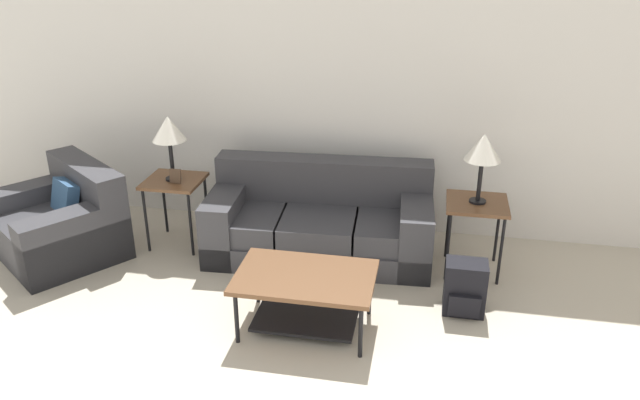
{
  "coord_description": "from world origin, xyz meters",
  "views": [
    {
      "loc": [
        0.61,
        -1.24,
        2.77
      ],
      "look_at": [
        -0.23,
        3.13,
        0.8
      ],
      "focal_mm": 35.0,
      "sensor_mm": 36.0,
      "label": 1
    }
  ],
  "objects_px": {
    "couch": "(320,223)",
    "table_lamp_right": "(483,149)",
    "side_table_right": "(476,210)",
    "table_lamp_left": "(169,130)",
    "side_table_left": "(174,187)",
    "armchair": "(61,223)",
    "coffee_table": "(305,289)",
    "backpack": "(465,288)"
  },
  "relations": [
    {
      "from": "couch",
      "to": "table_lamp_right",
      "type": "distance_m",
      "value": 1.58
    },
    {
      "from": "side_table_right",
      "to": "table_lamp_left",
      "type": "bearing_deg",
      "value": -180.0
    },
    {
      "from": "side_table_left",
      "to": "armchair",
      "type": "bearing_deg",
      "value": -159.95
    },
    {
      "from": "side_table_left",
      "to": "table_lamp_left",
      "type": "distance_m",
      "value": 0.54
    },
    {
      "from": "coffee_table",
      "to": "side_table_right",
      "type": "xyz_separation_m",
      "value": [
        1.24,
        1.11,
        0.24
      ]
    },
    {
      "from": "table_lamp_left",
      "to": "backpack",
      "type": "relative_size",
      "value": 1.38
    },
    {
      "from": "table_lamp_left",
      "to": "couch",
      "type": "bearing_deg",
      "value": 3.06
    },
    {
      "from": "side_table_right",
      "to": "backpack",
      "type": "distance_m",
      "value": 0.77
    },
    {
      "from": "coffee_table",
      "to": "side_table_right",
      "type": "relative_size",
      "value": 1.56
    },
    {
      "from": "side_table_right",
      "to": "table_lamp_right",
      "type": "xyz_separation_m",
      "value": [
        0.0,
        -0.0,
        0.54
      ]
    },
    {
      "from": "backpack",
      "to": "coffee_table",
      "type": "bearing_deg",
      "value": -159.37
    },
    {
      "from": "table_lamp_left",
      "to": "backpack",
      "type": "xyz_separation_m",
      "value": [
        2.62,
        -0.67,
        -0.91
      ]
    },
    {
      "from": "armchair",
      "to": "coffee_table",
      "type": "bearing_deg",
      "value": -17.22
    },
    {
      "from": "side_table_right",
      "to": "backpack",
      "type": "relative_size",
      "value": 1.51
    },
    {
      "from": "side_table_right",
      "to": "backpack",
      "type": "xyz_separation_m",
      "value": [
        -0.08,
        -0.67,
        -0.36
      ]
    },
    {
      "from": "armchair",
      "to": "side_table_right",
      "type": "relative_size",
      "value": 2.23
    },
    {
      "from": "side_table_left",
      "to": "backpack",
      "type": "height_order",
      "value": "side_table_left"
    },
    {
      "from": "armchair",
      "to": "table_lamp_left",
      "type": "height_order",
      "value": "table_lamp_left"
    },
    {
      "from": "side_table_left",
      "to": "table_lamp_left",
      "type": "height_order",
      "value": "table_lamp_left"
    },
    {
      "from": "coffee_table",
      "to": "table_lamp_right",
      "type": "height_order",
      "value": "table_lamp_right"
    },
    {
      "from": "armchair",
      "to": "table_lamp_left",
      "type": "distance_m",
      "value": 1.32
    },
    {
      "from": "table_lamp_left",
      "to": "backpack",
      "type": "bearing_deg",
      "value": -14.33
    },
    {
      "from": "couch",
      "to": "table_lamp_right",
      "type": "xyz_separation_m",
      "value": [
        1.35,
        -0.07,
        0.82
      ]
    },
    {
      "from": "couch",
      "to": "side_table_left",
      "type": "bearing_deg",
      "value": -176.94
    },
    {
      "from": "side_table_right",
      "to": "couch",
      "type": "bearing_deg",
      "value": 176.95
    },
    {
      "from": "coffee_table",
      "to": "table_lamp_left",
      "type": "height_order",
      "value": "table_lamp_left"
    },
    {
      "from": "armchair",
      "to": "side_table_left",
      "type": "distance_m",
      "value": 1.07
    },
    {
      "from": "side_table_right",
      "to": "table_lamp_right",
      "type": "distance_m",
      "value": 0.54
    },
    {
      "from": "side_table_right",
      "to": "table_lamp_left",
      "type": "distance_m",
      "value": 2.75
    },
    {
      "from": "armchair",
      "to": "table_lamp_left",
      "type": "xyz_separation_m",
      "value": [
        0.97,
        0.35,
        0.83
      ]
    },
    {
      "from": "table_lamp_right",
      "to": "side_table_left",
      "type": "bearing_deg",
      "value": 180.0
    },
    {
      "from": "table_lamp_right",
      "to": "backpack",
      "type": "xyz_separation_m",
      "value": [
        -0.08,
        -0.67,
        -0.91
      ]
    },
    {
      "from": "couch",
      "to": "table_lamp_left",
      "type": "relative_size",
      "value": 3.42
    },
    {
      "from": "coffee_table",
      "to": "side_table_right",
      "type": "distance_m",
      "value": 1.68
    },
    {
      "from": "coffee_table",
      "to": "table_lamp_left",
      "type": "relative_size",
      "value": 1.7
    },
    {
      "from": "couch",
      "to": "table_lamp_right",
      "type": "bearing_deg",
      "value": -3.05
    },
    {
      "from": "coffee_table",
      "to": "table_lamp_right",
      "type": "bearing_deg",
      "value": 41.8
    },
    {
      "from": "armchair",
      "to": "backpack",
      "type": "xyz_separation_m",
      "value": [
        3.59,
        -0.32,
        -0.08
      ]
    },
    {
      "from": "side_table_right",
      "to": "table_lamp_right",
      "type": "relative_size",
      "value": 1.09
    },
    {
      "from": "couch",
      "to": "armchair",
      "type": "bearing_deg",
      "value": -169.57
    },
    {
      "from": "backpack",
      "to": "armchair",
      "type": "bearing_deg",
      "value": 174.98
    },
    {
      "from": "table_lamp_left",
      "to": "table_lamp_right",
      "type": "xyz_separation_m",
      "value": [
        2.69,
        0.0,
        0.0
      ]
    }
  ]
}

